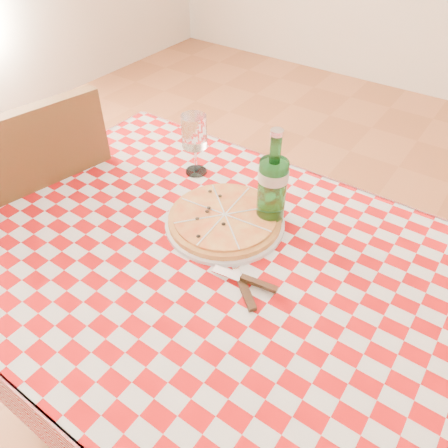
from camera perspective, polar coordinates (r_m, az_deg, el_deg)
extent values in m
plane|color=brown|center=(1.62, -0.70, -23.88)|extent=(6.00, 6.00, 0.00)
cube|color=brown|center=(1.01, -1.03, -6.02)|extent=(1.20, 0.80, 0.04)
cylinder|color=brown|center=(1.48, -27.17, -14.38)|extent=(0.06, 0.06, 0.71)
cylinder|color=brown|center=(1.72, -8.85, -0.12)|extent=(0.06, 0.06, 0.71)
cylinder|color=brown|center=(1.43, 26.76, -16.63)|extent=(0.06, 0.06, 0.71)
cube|color=#A2090B|center=(0.99, -1.05, -5.08)|extent=(1.30, 0.90, 0.01)
cube|color=brown|center=(1.64, -23.41, -0.49)|extent=(0.52, 0.52, 0.04)
cylinder|color=brown|center=(1.72, -13.00, -6.83)|extent=(0.04, 0.04, 0.45)
cylinder|color=brown|center=(1.98, -19.06, -0.73)|extent=(0.04, 0.04, 0.45)
cylinder|color=brown|center=(1.65, -24.17, -13.18)|extent=(0.04, 0.04, 0.45)
cube|color=brown|center=(1.33, -22.76, 3.89)|extent=(0.13, 0.44, 0.48)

